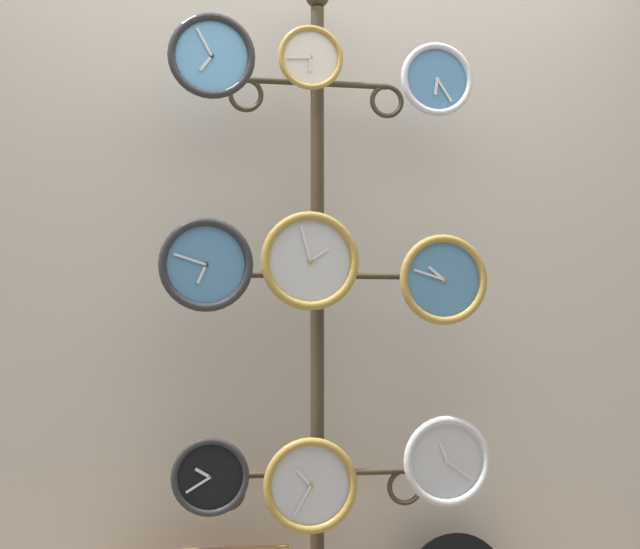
{
  "coord_description": "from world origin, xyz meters",
  "views": [
    {
      "loc": [
        -0.47,
        -2.33,
        1.03
      ],
      "look_at": [
        0.0,
        0.36,
        1.2
      ],
      "focal_mm": 50.0,
      "sensor_mm": 36.0,
      "label": 1
    }
  ],
  "objects_px": {
    "clock_top_center": "(310,58)",
    "clock_middle_center": "(310,261)",
    "clock_middle_left": "(206,265)",
    "clock_top_right": "(436,80)",
    "clock_bottom_left": "(210,477)",
    "display_stand": "(317,407)",
    "clock_middle_right": "(443,280)",
    "clock_bottom_center": "(310,485)",
    "clock_top_left": "(212,56)",
    "clock_bottom_right": "(447,461)"
  },
  "relations": [
    {
      "from": "clock_bottom_left",
      "to": "clock_bottom_right",
      "type": "distance_m",
      "value": 0.72
    },
    {
      "from": "display_stand",
      "to": "clock_middle_right",
      "type": "relative_size",
      "value": 7.63
    },
    {
      "from": "display_stand",
      "to": "clock_middle_right",
      "type": "bearing_deg",
      "value": -15.71
    },
    {
      "from": "clock_middle_left",
      "to": "clock_bottom_left",
      "type": "height_order",
      "value": "clock_middle_left"
    },
    {
      "from": "clock_bottom_left",
      "to": "clock_bottom_center",
      "type": "bearing_deg",
      "value": -3.89
    },
    {
      "from": "clock_top_left",
      "to": "clock_top_right",
      "type": "relative_size",
      "value": 1.12
    },
    {
      "from": "clock_top_left",
      "to": "clock_bottom_left",
      "type": "bearing_deg",
      "value": 75.53
    },
    {
      "from": "display_stand",
      "to": "clock_bottom_left",
      "type": "relative_size",
      "value": 9.29
    },
    {
      "from": "display_stand",
      "to": "clock_top_center",
      "type": "relative_size",
      "value": 10.56
    },
    {
      "from": "clock_top_right",
      "to": "clock_top_left",
      "type": "bearing_deg",
      "value": -178.94
    },
    {
      "from": "clock_bottom_left",
      "to": "display_stand",
      "type": "bearing_deg",
      "value": 13.9
    },
    {
      "from": "clock_middle_center",
      "to": "clock_top_left",
      "type": "bearing_deg",
      "value": -178.01
    },
    {
      "from": "display_stand",
      "to": "clock_bottom_right",
      "type": "xyz_separation_m",
      "value": [
        0.39,
        -0.09,
        -0.16
      ]
    },
    {
      "from": "display_stand",
      "to": "clock_middle_left",
      "type": "relative_size",
      "value": 7.61
    },
    {
      "from": "clock_top_right",
      "to": "clock_bottom_left",
      "type": "height_order",
      "value": "clock_top_right"
    },
    {
      "from": "clock_top_right",
      "to": "clock_bottom_center",
      "type": "bearing_deg",
      "value": -178.91
    },
    {
      "from": "clock_middle_right",
      "to": "clock_top_right",
      "type": "bearing_deg",
      "value": 138.5
    },
    {
      "from": "clock_top_right",
      "to": "clock_middle_right",
      "type": "relative_size",
      "value": 0.84
    },
    {
      "from": "clock_bottom_left",
      "to": "clock_bottom_right",
      "type": "relative_size",
      "value": 0.83
    },
    {
      "from": "clock_top_center",
      "to": "clock_top_right",
      "type": "relative_size",
      "value": 0.86
    },
    {
      "from": "clock_middle_center",
      "to": "clock_bottom_left",
      "type": "height_order",
      "value": "clock_middle_center"
    },
    {
      "from": "display_stand",
      "to": "clock_bottom_center",
      "type": "bearing_deg",
      "value": -110.56
    },
    {
      "from": "clock_middle_left",
      "to": "clock_middle_right",
      "type": "xyz_separation_m",
      "value": [
        0.73,
        -0.01,
        -0.04
      ]
    },
    {
      "from": "clock_top_center",
      "to": "clock_top_right",
      "type": "height_order",
      "value": "clock_top_center"
    },
    {
      "from": "display_stand",
      "to": "clock_top_left",
      "type": "bearing_deg",
      "value": -162.38
    },
    {
      "from": "clock_top_center",
      "to": "clock_middle_right",
      "type": "relative_size",
      "value": 0.72
    },
    {
      "from": "clock_top_left",
      "to": "clock_bottom_right",
      "type": "relative_size",
      "value": 0.95
    },
    {
      "from": "clock_top_center",
      "to": "clock_middle_center",
      "type": "height_order",
      "value": "clock_top_center"
    },
    {
      "from": "clock_middle_right",
      "to": "clock_bottom_center",
      "type": "xyz_separation_m",
      "value": [
        -0.41,
        0.0,
        -0.61
      ]
    },
    {
      "from": "display_stand",
      "to": "clock_middle_center",
      "type": "relative_size",
      "value": 7.11
    },
    {
      "from": "clock_middle_right",
      "to": "display_stand",
      "type": "bearing_deg",
      "value": 164.29
    },
    {
      "from": "clock_bottom_left",
      "to": "clock_middle_right",
      "type": "bearing_deg",
      "value": -1.88
    },
    {
      "from": "clock_middle_center",
      "to": "clock_bottom_right",
      "type": "xyz_separation_m",
      "value": [
        0.43,
        0.01,
        -0.61
      ]
    },
    {
      "from": "clock_top_center",
      "to": "clock_bottom_right",
      "type": "relative_size",
      "value": 0.73
    },
    {
      "from": "clock_top_center",
      "to": "clock_middle_center",
      "type": "bearing_deg",
      "value": -137.97
    },
    {
      "from": "clock_middle_left",
      "to": "clock_middle_center",
      "type": "xyz_separation_m",
      "value": [
        0.31,
        -0.01,
        0.02
      ]
    },
    {
      "from": "display_stand",
      "to": "clock_bottom_center",
      "type": "distance_m",
      "value": 0.25
    },
    {
      "from": "clock_top_left",
      "to": "display_stand",
      "type": "bearing_deg",
      "value": 17.62
    },
    {
      "from": "clock_middle_left",
      "to": "clock_middle_center",
      "type": "height_order",
      "value": "clock_middle_center"
    },
    {
      "from": "clock_top_center",
      "to": "clock_middle_left",
      "type": "distance_m",
      "value": 0.71
    },
    {
      "from": "clock_top_center",
      "to": "clock_middle_center",
      "type": "distance_m",
      "value": 0.62
    },
    {
      "from": "clock_bottom_right",
      "to": "clock_middle_right",
      "type": "bearing_deg",
      "value": -126.65
    },
    {
      "from": "clock_top_right",
      "to": "clock_middle_left",
      "type": "distance_m",
      "value": 0.93
    },
    {
      "from": "clock_middle_center",
      "to": "clock_bottom_center",
      "type": "height_order",
      "value": "clock_middle_center"
    },
    {
      "from": "display_stand",
      "to": "clock_bottom_right",
      "type": "bearing_deg",
      "value": -13.23
    },
    {
      "from": "clock_top_left",
      "to": "clock_bottom_left",
      "type": "distance_m",
      "value": 1.25
    },
    {
      "from": "clock_bottom_left",
      "to": "clock_bottom_center",
      "type": "relative_size",
      "value": 0.81
    },
    {
      "from": "display_stand",
      "to": "clock_top_center",
      "type": "xyz_separation_m",
      "value": [
        -0.04,
        -0.1,
        1.07
      ]
    },
    {
      "from": "clock_bottom_right",
      "to": "clock_top_center",
      "type": "bearing_deg",
      "value": -179.23
    },
    {
      "from": "clock_middle_right",
      "to": "clock_bottom_right",
      "type": "relative_size",
      "value": 1.01
    }
  ]
}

